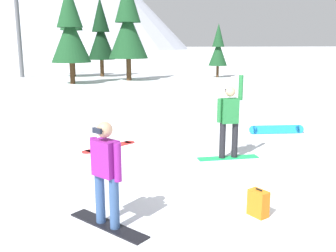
# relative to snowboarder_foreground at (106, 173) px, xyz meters

# --- Properties ---
(ground_plane) EXTENTS (800.00, 800.00, 0.00)m
(ground_plane) POSITION_rel_snowboarder_foreground_xyz_m (2.74, 1.04, -0.87)
(ground_plane) COLOR white
(snowboarder_foreground) EXTENTS (1.10, 1.41, 1.66)m
(snowboarder_foreground) POSITION_rel_snowboarder_foreground_xyz_m (0.00, 0.00, 0.00)
(snowboarder_foreground) COLOR black
(snowboarder_foreground) RESTS_ON ground_plane
(snowboarder_midground) EXTENTS (1.55, 0.42, 2.05)m
(snowboarder_midground) POSITION_rel_snowboarder_foreground_xyz_m (3.33, 2.75, 0.10)
(snowboarder_midground) COLOR #19B259
(snowboarder_midground) RESTS_ON ground_plane
(loose_snowboard_near_right) EXTENTS (1.78, 0.49, 0.26)m
(loose_snowboard_near_right) POSITION_rel_snowboarder_foreground_xyz_m (5.95, 4.77, -0.74)
(loose_snowboard_near_right) COLOR #1E8CD8
(loose_snowboard_near_right) RESTS_ON ground_plane
(loose_snowboard_near_left) EXTENTS (1.64, 1.06, 0.09)m
(loose_snowboard_near_left) POSITION_rel_snowboarder_foreground_xyz_m (0.63, 4.60, -0.85)
(loose_snowboard_near_left) COLOR red
(loose_snowboard_near_left) RESTS_ON ground_plane
(backpack_orange) EXTENTS (0.34, 0.37, 0.47)m
(backpack_orange) POSITION_rel_snowboarder_foreground_xyz_m (2.43, -0.32, -0.66)
(backpack_orange) COLOR orange
(backpack_orange) RESTS_ON ground_plane
(pine_tree_short) EXTENTS (2.98, 2.98, 6.95)m
(pine_tree_short) POSITION_rel_snowboarder_foreground_xyz_m (0.72, 28.99, 2.92)
(pine_tree_short) COLOR #472D19
(pine_tree_short) RESTS_ON ground_plane
(pine_tree_broad) EXTENTS (2.77, 2.77, 6.88)m
(pine_tree_broad) POSITION_rel_snowboarder_foreground_xyz_m (0.38, 22.41, 2.88)
(pine_tree_broad) COLOR #472D19
(pine_tree_broad) RESTS_ON ground_plane
(pine_tree_tall) EXTENTS (3.03, 3.03, 7.73)m
(pine_tree_tall) POSITION_rel_snowboarder_foreground_xyz_m (4.72, 23.80, 3.34)
(pine_tree_tall) COLOR #472D19
(pine_tree_tall) RESTS_ON ground_plane
(pine_tree_slender) EXTENTS (2.35, 2.35, 6.71)m
(pine_tree_slender) POSITION_rel_snowboarder_foreground_xyz_m (3.14, 28.15, 2.78)
(pine_tree_slender) COLOR #472D19
(pine_tree_slender) RESTS_ON ground_plane
(pine_tree_twin) EXTENTS (1.58, 1.58, 4.50)m
(pine_tree_twin) POSITION_rel_snowboarder_foreground_xyz_m (12.54, 24.53, 1.58)
(pine_tree_twin) COLOR #472D19
(pine_tree_twin) RESTS_ON ground_plane
(ski_lift_tower) EXTENTS (2.92, 0.36, 10.01)m
(ski_lift_tower) POSITION_rel_snowboarder_foreground_xyz_m (-3.57, 29.25, 4.77)
(ski_lift_tower) COLOR #595B60
(ski_lift_tower) RESTS_ON ground_plane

